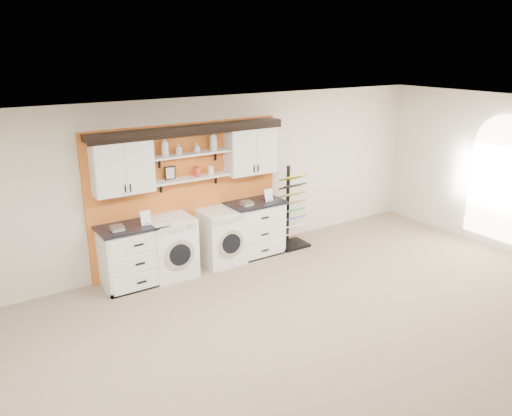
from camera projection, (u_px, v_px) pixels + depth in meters
floor at (349, 383)px, 5.54m from camera, size 10.00×10.00×0.00m
ceiling at (366, 133)px, 4.68m from camera, size 10.00×10.00×0.00m
wall_back at (187, 183)px, 8.29m from camera, size 10.00×0.00×10.00m
accent_panel at (188, 195)px, 8.33m from camera, size 3.40×0.07×2.40m
upper_cabinet_left at (122, 166)px, 7.39m from camera, size 0.90×0.35×0.84m
upper_cabinet_right at (250, 149)px, 8.57m from camera, size 0.90×0.35×0.84m
shelf_lower at (192, 178)px, 8.10m from camera, size 1.32×0.28×0.03m
shelf_upper at (191, 154)px, 7.97m from camera, size 1.32×0.28×0.03m
crown_molding at (189, 129)px, 7.86m from camera, size 3.30×0.41×0.13m
window_arched at (500, 175)px, 8.88m from camera, size 0.06×1.10×2.25m
picture_frame at (170, 173)px, 7.91m from camera, size 0.18×0.02×0.22m
canister_red at (197, 172)px, 8.12m from camera, size 0.11×0.11×0.16m
canister_cream at (211, 170)px, 8.25m from camera, size 0.10×0.10×0.14m
base_cabinet_left at (133, 255)px, 7.70m from camera, size 1.01×0.66×0.99m
base_cabinet_right at (255, 228)px, 8.88m from camera, size 1.00×0.66×0.98m
washer at (171, 247)px, 8.03m from camera, size 0.71×0.71×0.99m
dryer at (221, 236)px, 8.52m from camera, size 0.68×0.71×0.95m
sample_rack at (292, 221)px, 9.23m from camera, size 0.55×0.46×1.51m
soap_bottle_a at (165, 146)px, 7.69m from camera, size 0.15×0.15×0.31m
soap_bottle_b at (179, 149)px, 7.84m from camera, size 0.11×0.11×0.17m
soap_bottle_c at (197, 148)px, 8.00m from camera, size 0.14×0.14×0.15m
soap_bottle_d at (213, 140)px, 8.13m from camera, size 0.14×0.14×0.34m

